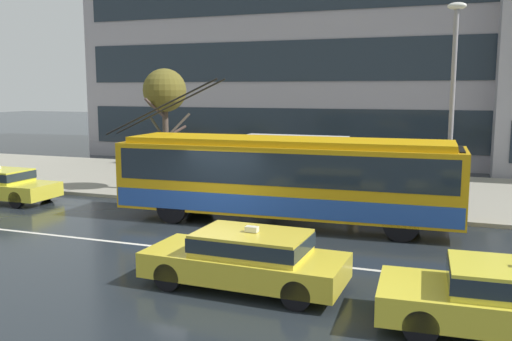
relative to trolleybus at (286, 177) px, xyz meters
name	(u,v)px	position (x,y,z in m)	size (l,w,h in m)	color
ground_plane	(206,239)	(-1.63, -2.65, -1.54)	(160.00, 160.00, 0.00)	#20262C
sidewalk_slab	(293,186)	(-1.63, 6.60, -1.47)	(80.00, 10.00, 0.14)	gray
lane_centre_line	(187,250)	(-1.63, -3.85, -1.54)	(72.00, 0.14, 0.01)	silver
trolleybus	(286,177)	(0.00, 0.00, 0.00)	(11.99, 2.91, 4.73)	gold
taxi_queued_behind_bus	(0,184)	(-11.59, -0.36, -0.84)	(4.48, 1.81, 1.39)	yellow
taxi_oncoming_near	(247,257)	(0.94, -5.97, -0.84)	(4.47, 1.95, 1.39)	yellow
bus_shelter	(295,152)	(-0.65, 3.30, 0.44)	(3.98, 1.64, 2.46)	gray
pedestrian_at_shelter	(323,155)	(0.30, 4.01, 0.28)	(1.51, 1.51, 2.04)	black
pedestrian_approaching_curb	(357,157)	(1.52, 4.51, 0.19)	(1.51, 1.51, 1.96)	#243147
pedestrian_walking_past	(274,157)	(-1.50, 3.35, 0.19)	(1.44, 1.44, 1.97)	#1B1F2E
street_lamp	(453,92)	(4.96, 2.56, 2.71)	(0.60, 0.32, 7.00)	gray
street_tree_bare	(165,93)	(-6.24, 3.31, 2.68)	(1.79, 2.04, 5.08)	#4F4138
office_tower_corner_left	(318,8)	(-4.20, 21.30, 8.40)	(28.13, 15.01, 19.86)	#96939D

